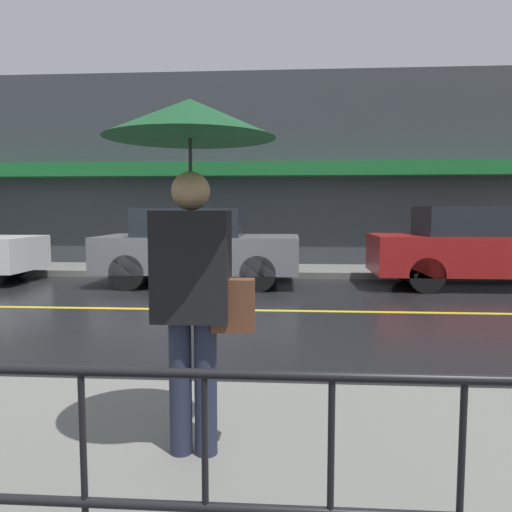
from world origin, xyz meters
TOP-DOWN VIEW (x-y plane):
  - ground_plane at (0.00, 0.00)m, footprint 80.00×80.00m
  - sidewalk_far at (0.00, 4.56)m, footprint 28.00×1.82m
  - lane_marking at (0.00, 0.00)m, footprint 25.20×0.12m
  - building_storefront at (0.00, 5.59)m, footprint 28.00×0.85m
  - pedestrian at (1.67, -4.86)m, footprint 0.95×0.95m
  - car_grey at (0.28, 2.62)m, footprint 4.10×1.83m
  - car_red at (6.19, 2.62)m, footprint 4.71×1.71m

SIDE VIEW (x-z plane):
  - ground_plane at x=0.00m, z-range 0.00..0.00m
  - lane_marking at x=0.00m, z-range 0.00..0.01m
  - sidewalk_far at x=0.00m, z-range 0.00..0.14m
  - car_grey at x=0.28m, z-range 0.01..1.61m
  - car_red at x=6.19m, z-range 0.01..1.64m
  - pedestrian at x=1.67m, z-range 0.69..2.71m
  - building_storefront at x=0.00m, z-range 0.00..5.13m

